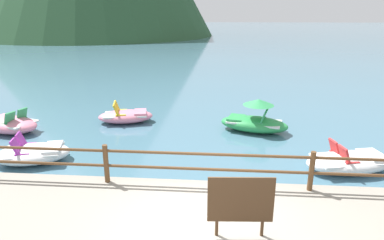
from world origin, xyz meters
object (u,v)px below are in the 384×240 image
pedal_boat_1 (11,124)px  pedal_boat_5 (254,121)px  sign_board (241,201)px  pedal_boat_3 (126,116)px  pedal_boat_2 (350,161)px  pedal_boat_0 (33,153)px

pedal_boat_1 → pedal_boat_5: size_ratio=0.92×
sign_board → pedal_boat_1: size_ratio=0.47×
sign_board → pedal_boat_3: 8.64m
pedal_boat_1 → pedal_boat_5: bearing=5.2°
pedal_boat_5 → pedal_boat_2: bearing=-52.1°
sign_board → pedal_boat_5: bearing=82.5°
sign_board → pedal_boat_5: size_ratio=0.43×
pedal_boat_0 → pedal_boat_5: pedal_boat_5 is taller
pedal_boat_1 → pedal_boat_5: (9.08, 0.83, 0.10)m
pedal_boat_0 → pedal_boat_3: size_ratio=1.02×
pedal_boat_0 → pedal_boat_5: (6.85, 3.29, 0.13)m
sign_board → pedal_boat_0: bearing=149.0°
pedal_boat_3 → pedal_boat_5: 5.13m
pedal_boat_2 → pedal_boat_5: size_ratio=1.00×
pedal_boat_1 → pedal_boat_2: 11.71m
sign_board → pedal_boat_5: (0.91, 6.86, -0.72)m
pedal_boat_0 → pedal_boat_3: (1.76, 3.94, -0.00)m
pedal_boat_2 → pedal_boat_5: bearing=127.9°
pedal_boat_0 → pedal_boat_3: 4.31m
sign_board → pedal_boat_1: sign_board is taller
sign_board → pedal_boat_0: 6.98m
pedal_boat_0 → pedal_boat_2: bearing=1.2°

